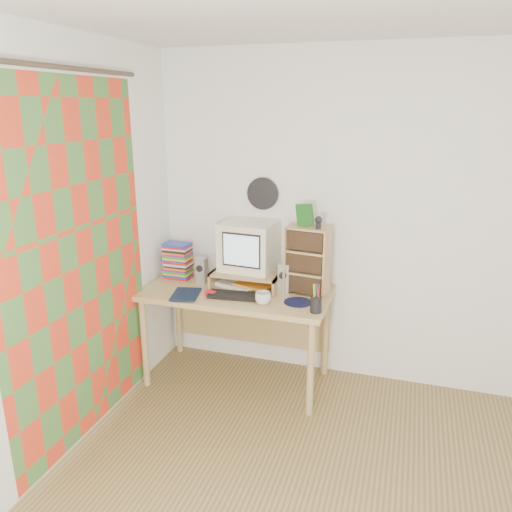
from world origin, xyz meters
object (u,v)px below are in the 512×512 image
Objects in this scene: crt_monitor at (248,247)px; cd_rack at (307,261)px; mug at (263,298)px; keyboard at (237,296)px; desk at (239,304)px; diary at (173,293)px; dvd_stack at (178,260)px.

cd_rack is (0.47, -0.05, -0.05)m from crt_monitor.
keyboard is at bearing 164.07° from mug.
desk is at bearing 99.19° from keyboard.
crt_monitor is 0.48m from cd_rack.
keyboard is 0.57m from cd_rack.
mug reaches higher than keyboard.
diary is (-0.45, -0.39, -0.28)m from crt_monitor.
mug is at bearing -52.12° from crt_monitor.
keyboard is at bearing -22.91° from dvd_stack.
crt_monitor is 0.61m from dvd_stack.
crt_monitor is 0.49m from mug.
crt_monitor is at bearing 2.88° from dvd_stack.
cd_rack is 2.19× the size of diary.
cd_rack is (0.51, 0.04, 0.39)m from desk.
cd_rack is at bearing -1.30° from crt_monitor.
diary is at bearing -134.28° from crt_monitor.
dvd_stack is (-0.60, 0.27, 0.13)m from keyboard.
dvd_stack reaches higher than keyboard.
diary is at bearing -176.33° from mug.
desk is 0.42m from mug.
desk is 0.53m from diary.
mug is (0.22, -0.06, 0.03)m from keyboard.
keyboard is at bearing 0.40° from diary.
cd_rack reaches higher than mug.
mug is (0.27, -0.26, 0.18)m from desk.
desk is 0.25m from keyboard.
diary is at bearing -68.12° from dvd_stack.
crt_monitor is 3.45× the size of mug.
crt_monitor reaches higher than diary.
keyboard is (0.01, -0.29, -0.29)m from crt_monitor.
dvd_stack reaches higher than desk.
desk is 12.44× the size of mug.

